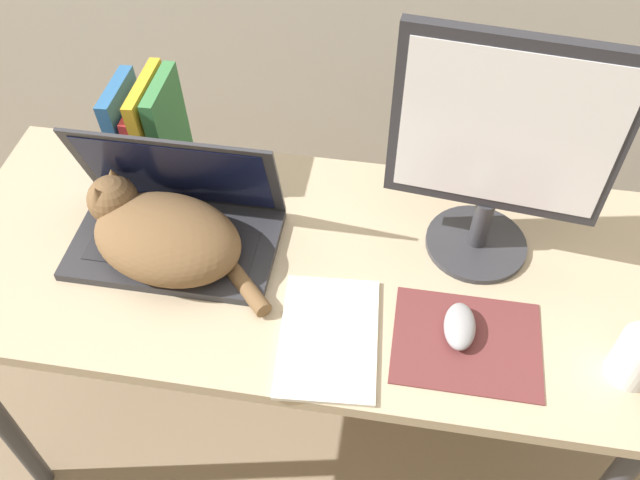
{
  "coord_description": "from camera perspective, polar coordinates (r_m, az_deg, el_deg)",
  "views": [
    {
      "loc": [
        0.18,
        -0.52,
        1.74
      ],
      "look_at": [
        0.05,
        0.27,
        0.83
      ],
      "focal_mm": 38.0,
      "sensor_mm": 36.0,
      "label": 1
    }
  ],
  "objects": [
    {
      "name": "mug",
      "position": [
        1.25,
        25.3,
        -8.96
      ],
      "size": [
        0.12,
        0.08,
        0.1
      ],
      "color": "white",
      "rests_on": "desk"
    },
    {
      "name": "mousepad",
      "position": [
        1.23,
        12.24,
        -8.43
      ],
      "size": [
        0.26,
        0.2,
        0.0
      ],
      "color": "brown",
      "rests_on": "desk"
    },
    {
      "name": "desk",
      "position": [
        1.38,
        -1.87,
        -3.83
      ],
      "size": [
        1.38,
        0.6,
        0.73
      ],
      "color": "tan",
      "rests_on": "ground_plane"
    },
    {
      "name": "computer_mouse",
      "position": [
        1.22,
        11.68,
        -7.12
      ],
      "size": [
        0.06,
        0.1,
        0.03
      ],
      "color": "#99999E",
      "rests_on": "mousepad"
    },
    {
      "name": "cat",
      "position": [
        1.31,
        -13.19,
        0.48
      ],
      "size": [
        0.39,
        0.26,
        0.14
      ],
      "color": "brown",
      "rests_on": "desk"
    },
    {
      "name": "notepad",
      "position": [
        1.21,
        0.73,
        -8.15
      ],
      "size": [
        0.19,
        0.27,
        0.01
      ],
      "color": "silver",
      "rests_on": "desk"
    },
    {
      "name": "external_monitor",
      "position": [
        1.2,
        14.98,
        7.37
      ],
      "size": [
        0.38,
        0.2,
        0.47
      ],
      "color": "#333338",
      "rests_on": "desk"
    },
    {
      "name": "book_row",
      "position": [
        1.45,
        -14.11,
        8.7
      ],
      "size": [
        0.13,
        0.17,
        0.24
      ],
      "color": "#285B93",
      "rests_on": "desk"
    },
    {
      "name": "laptop",
      "position": [
        1.35,
        -12.05,
        1.46
      ],
      "size": [
        0.4,
        0.24,
        0.24
      ],
      "color": "#2D2D33",
      "rests_on": "desk"
    }
  ]
}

